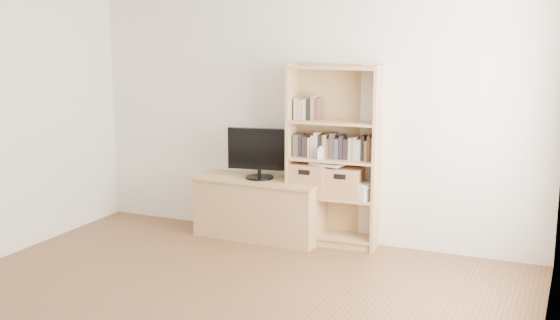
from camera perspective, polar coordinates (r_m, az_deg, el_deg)
The scene contains 12 objects.
back_wall at distance 6.64m, azimuth 2.36°, elevation 4.62°, with size 4.50×0.02×2.60m, color white.
right_wall at distance 3.73m, azimuth 20.93°, elevation -1.07°, with size 0.02×5.00×2.60m, color white.
tv_stand at distance 6.78m, azimuth -1.66°, elevation -4.02°, with size 1.22×0.46×0.56m, color tan.
bookshelf at distance 6.47m, azimuth 4.35°, elevation 0.31°, with size 0.84×0.30×1.68m, color tan.
television at distance 6.66m, azimuth -1.69°, elevation 0.53°, with size 0.61×0.05×0.48m, color black.
books_row_mid at distance 6.47m, azimuth 4.41°, elevation 1.13°, with size 0.81×0.16×0.22m, color #49463F.
books_row_upper at distance 6.47m, azimuth 2.86°, elevation 4.12°, with size 0.36×0.13×0.19m, color #49463F.
baby_monitor at distance 6.40m, azimuth 3.32°, elevation 0.50°, with size 0.05×0.03×0.10m, color white.
basket_left at distance 6.57m, azimuth 2.44°, elevation -1.51°, with size 0.36×0.29×0.29m, color #9A6E45.
basket_right at distance 6.48m, azimuth 5.19°, elevation -1.79°, with size 0.34×0.28×0.28m, color #9A6E45.
laptop at distance 6.47m, azimuth 3.94°, elevation -0.29°, with size 0.30×0.21×0.02m, color silver.
magazine_stack at distance 6.46m, azimuth 6.78°, elevation -2.58°, with size 0.19×0.27×0.12m, color silver.
Camera 1 is at (2.40, -3.65, 2.03)m, focal length 45.00 mm.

